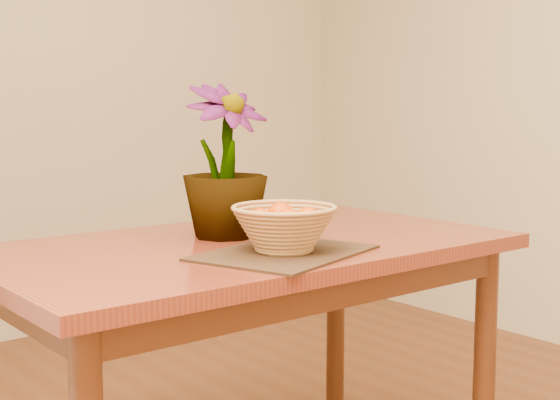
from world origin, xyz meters
TOP-DOWN VIEW (x-y plane):
  - table at (0.00, 0.30)m, footprint 1.40×0.80m
  - placemat at (-0.04, 0.10)m, footprint 0.50×0.43m
  - wicker_basket at (-0.04, 0.10)m, footprint 0.26×0.26m
  - orange_pile at (-0.04, 0.10)m, footprint 0.17×0.17m
  - potted_plant at (-0.01, 0.39)m, footprint 0.26×0.26m

SIDE VIEW (x-z plane):
  - table at x=0.00m, z-range 0.29..1.04m
  - placemat at x=-0.04m, z-range 0.75..0.76m
  - wicker_basket at x=-0.04m, z-range 0.76..0.86m
  - orange_pile at x=-0.04m, z-range 0.80..0.87m
  - potted_plant at x=-0.01m, z-range 0.75..1.17m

